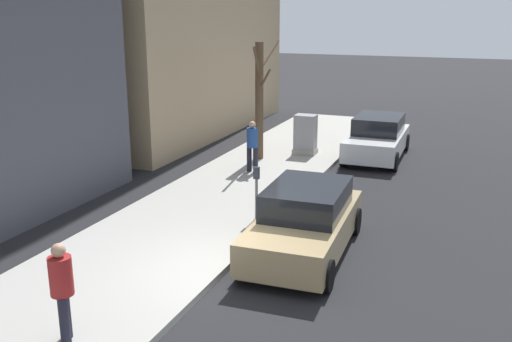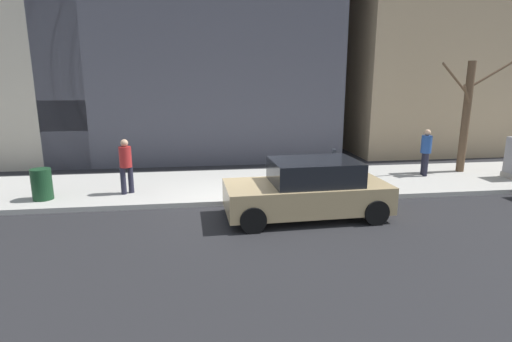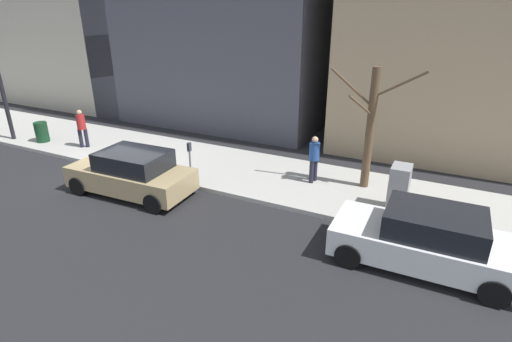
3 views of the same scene
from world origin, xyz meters
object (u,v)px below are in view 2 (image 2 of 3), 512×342
at_px(parked_car_tan, 308,190).
at_px(bare_tree, 466,115).
at_px(trash_bin, 42,184).
at_px(parking_meter, 333,166).
at_px(pedestrian_near_meter, 426,150).
at_px(pedestrian_midblock, 126,163).

xyz_separation_m(parked_car_tan, bare_tree, (3.75, -6.90, 1.54)).
height_order(parked_car_tan, trash_bin, parked_car_tan).
height_order(parking_meter, trash_bin, parking_meter).
xyz_separation_m(pedestrian_near_meter, pedestrian_midblock, (-0.97, 10.18, 0.00)).
bearing_deg(pedestrian_midblock, bare_tree, 151.13).
distance_m(trash_bin, pedestrian_midblock, 2.38).
distance_m(bare_tree, pedestrian_midblock, 12.02).
relative_size(parked_car_tan, pedestrian_midblock, 2.57).
height_order(parked_car_tan, pedestrian_near_meter, pedestrian_near_meter).
bearing_deg(parking_meter, pedestrian_midblock, 83.06).
height_order(pedestrian_near_meter, pedestrian_midblock, same).
bearing_deg(trash_bin, parking_meter, -93.03).
distance_m(parked_car_tan, trash_bin, 7.59).
relative_size(parking_meter, trash_bin, 1.50).
bearing_deg(parked_car_tan, pedestrian_near_meter, -59.51).
relative_size(parking_meter, pedestrian_near_meter, 0.81).
height_order(parked_car_tan, bare_tree, bare_tree).
distance_m(parking_meter, bare_tree, 6.21).
height_order(parked_car_tan, parking_meter, parked_car_tan).
xyz_separation_m(parking_meter, bare_tree, (2.13, -5.69, 1.30)).
distance_m(parking_meter, pedestrian_near_meter, 4.35).
bearing_deg(pedestrian_near_meter, parking_meter, -55.44).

